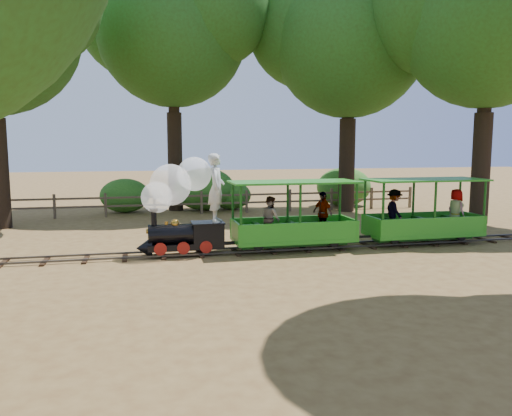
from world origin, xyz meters
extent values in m
plane|color=olive|center=(0.00, 0.00, 0.00)|extent=(90.00, 90.00, 0.00)
cube|color=#3F3D3A|center=(0.00, -0.30, 0.08)|extent=(22.00, 0.05, 0.05)
cube|color=#3F3D3A|center=(0.00, 0.30, 0.08)|extent=(22.00, 0.05, 0.05)
cube|color=#382314|center=(0.00, 0.00, 0.03)|extent=(0.12, 1.00, 0.05)
cube|color=#382314|center=(-5.00, 0.00, 0.03)|extent=(0.12, 1.00, 0.05)
cube|color=#382314|center=(5.00, 0.00, 0.03)|extent=(0.12, 1.00, 0.05)
cube|color=black|center=(-2.38, 0.00, 0.27)|extent=(2.05, 0.65, 0.17)
cylinder|color=black|center=(-2.71, 0.00, 0.61)|extent=(1.30, 0.52, 0.52)
cylinder|color=black|center=(-3.22, 0.00, 1.08)|extent=(0.15, 0.15, 0.41)
sphere|color=#AC7C29|center=(-2.66, 0.00, 0.89)|extent=(0.24, 0.24, 0.24)
cylinder|color=#AC7C29|center=(-2.90, 0.00, 0.91)|extent=(0.09, 0.09, 0.09)
cube|color=black|center=(-1.78, 0.00, 0.61)|extent=(0.84, 0.65, 0.51)
cube|color=black|center=(-1.78, 0.00, 0.88)|extent=(0.88, 0.71, 0.04)
cone|color=black|center=(-3.50, 0.00, 0.25)|extent=(0.42, 0.59, 0.59)
cylinder|color=#AC7C29|center=(-3.39, 0.00, 0.70)|extent=(0.09, 0.13, 0.13)
cylinder|color=#9B140E|center=(-3.08, -0.33, 0.27)|extent=(0.33, 0.06, 0.33)
cylinder|color=#9B140E|center=(-3.08, 0.33, 0.27)|extent=(0.33, 0.06, 0.33)
cylinder|color=#9B140E|center=(-2.48, -0.33, 0.27)|extent=(0.33, 0.06, 0.33)
cylinder|color=#9B140E|center=(-2.48, 0.33, 0.27)|extent=(0.33, 0.06, 0.33)
cylinder|color=#9B140E|center=(-1.87, -0.33, 0.27)|extent=(0.33, 0.06, 0.33)
cylinder|color=#9B140E|center=(-1.87, 0.33, 0.27)|extent=(0.33, 0.06, 0.33)
sphere|color=white|center=(-3.13, 0.05, 1.61)|extent=(0.84, 0.84, 0.84)
sphere|color=white|center=(-2.76, 0.10, 1.93)|extent=(1.12, 1.12, 1.12)
sphere|color=white|center=(-2.11, 0.15, 2.21)|extent=(0.93, 0.93, 0.93)
imported|color=silver|center=(-1.53, -0.05, 1.83)|extent=(0.60, 0.77, 1.87)
cube|color=#288D1E|center=(0.69, 0.00, 0.32)|extent=(3.47, 1.33, 0.10)
cube|color=#134F12|center=(0.69, 0.00, 0.20)|extent=(3.12, 0.51, 0.14)
cube|color=#288D1E|center=(0.69, -0.62, 0.63)|extent=(3.47, 0.06, 0.51)
cube|color=#288D1E|center=(0.69, 0.62, 0.63)|extent=(3.47, 0.06, 0.51)
cube|color=#288D1E|center=(0.69, 0.00, 1.96)|extent=(3.62, 1.48, 0.05)
cylinder|color=#134F12|center=(-0.96, -0.60, 1.14)|extent=(0.07, 0.07, 1.63)
cylinder|color=#134F12|center=(-0.96, 0.60, 1.14)|extent=(0.07, 0.07, 1.63)
cylinder|color=#134F12|center=(2.34, -0.60, 1.14)|extent=(0.07, 0.07, 1.63)
cylinder|color=#134F12|center=(2.34, 0.60, 1.14)|extent=(0.07, 0.07, 1.63)
cube|color=#134F12|center=(-0.35, 0.00, 0.58)|extent=(0.12, 1.12, 0.41)
cube|color=#134F12|center=(0.69, 0.00, 0.58)|extent=(0.12, 1.12, 0.41)
cube|color=#134F12|center=(1.73, 0.00, 0.58)|extent=(0.12, 1.12, 0.41)
cylinder|color=black|center=(-0.42, -0.35, 0.24)|extent=(0.29, 0.06, 0.29)
cylinder|color=black|center=(-0.42, 0.35, 0.24)|extent=(0.29, 0.06, 0.29)
cylinder|color=black|center=(1.80, -0.35, 0.24)|extent=(0.29, 0.06, 0.29)
cylinder|color=black|center=(1.80, 0.35, 0.24)|extent=(0.29, 0.06, 0.29)
imported|color=gray|center=(-0.08, -0.34, 0.99)|extent=(0.61, 0.70, 1.23)
imported|color=gray|center=(1.63, 0.19, 1.01)|extent=(0.58, 0.81, 1.27)
cube|color=#288D1E|center=(4.81, 0.00, 0.32)|extent=(3.47, 1.33, 0.10)
cube|color=#134F12|center=(4.81, 0.00, 0.20)|extent=(3.12, 0.51, 0.14)
cube|color=#288D1E|center=(4.81, -0.62, 0.63)|extent=(3.47, 0.06, 0.51)
cube|color=#288D1E|center=(4.81, 0.62, 0.63)|extent=(3.47, 0.06, 0.51)
cube|color=#288D1E|center=(4.81, 0.00, 1.96)|extent=(3.62, 1.48, 0.05)
cylinder|color=#134F12|center=(3.16, -0.60, 1.14)|extent=(0.07, 0.07, 1.63)
cylinder|color=#134F12|center=(3.16, 0.60, 1.14)|extent=(0.07, 0.07, 1.63)
cylinder|color=#134F12|center=(6.46, -0.60, 1.14)|extent=(0.07, 0.07, 1.63)
cylinder|color=#134F12|center=(6.46, 0.60, 1.14)|extent=(0.07, 0.07, 1.63)
cube|color=#134F12|center=(3.77, 0.00, 0.58)|extent=(0.12, 1.12, 0.41)
cube|color=#134F12|center=(4.81, 0.00, 0.58)|extent=(0.12, 1.12, 0.41)
cube|color=#134F12|center=(5.85, 0.00, 0.58)|extent=(0.12, 1.12, 0.41)
cylinder|color=black|center=(3.70, -0.35, 0.24)|extent=(0.29, 0.06, 0.29)
cylinder|color=black|center=(3.70, 0.35, 0.24)|extent=(0.29, 0.06, 0.29)
cylinder|color=black|center=(5.92, -0.35, 0.24)|extent=(0.29, 0.06, 0.29)
cylinder|color=black|center=(5.92, 0.35, 0.24)|extent=(0.29, 0.06, 0.29)
imported|color=gray|center=(3.91, 0.14, 1.02)|extent=(0.54, 0.87, 1.30)
imported|color=gray|center=(5.76, -0.22, 1.03)|extent=(0.50, 0.69, 1.30)
cylinder|color=#2D2116|center=(-2.00, 9.50, 2.21)|extent=(0.66, 0.66, 4.43)
cylinder|color=#2D2116|center=(-2.00, 9.50, 5.69)|extent=(0.50, 0.50, 2.53)
sphere|color=#284916|center=(-2.00, 9.50, 7.95)|extent=(6.62, 6.62, 6.62)
sphere|color=#284916|center=(-0.34, 8.51, 8.78)|extent=(4.97, 4.97, 4.97)
sphere|color=#284916|center=(-3.49, 10.66, 8.62)|extent=(5.30, 5.30, 5.30)
cylinder|color=#2D2116|center=(5.50, 7.50, 2.07)|extent=(0.72, 0.72, 4.14)
cylinder|color=#2D2116|center=(5.50, 7.50, 5.33)|extent=(0.54, 0.54, 2.37)
sphere|color=#284916|center=(5.50, 7.50, 7.52)|extent=(6.73, 6.73, 6.73)
sphere|color=#284916|center=(7.18, 6.49, 8.36)|extent=(5.05, 5.05, 5.05)
sphere|color=#284916|center=(3.99, 8.68, 8.19)|extent=(5.38, 5.38, 5.38)
cylinder|color=#2D2116|center=(9.00, 3.00, 2.09)|extent=(0.68, 0.68, 4.19)
cylinder|color=#2D2116|center=(9.00, 3.00, 5.38)|extent=(0.51, 0.51, 2.39)
sphere|color=#284916|center=(9.00, 3.00, 7.54)|extent=(6.45, 6.45, 6.45)
sphere|color=#284916|center=(7.55, 4.13, 8.19)|extent=(5.16, 5.16, 5.16)
cube|color=brown|center=(-9.00, 8.00, 0.50)|extent=(0.10, 0.10, 1.00)
cube|color=brown|center=(-7.00, 8.00, 0.50)|extent=(0.10, 0.10, 1.00)
cube|color=brown|center=(-5.00, 8.00, 0.50)|extent=(0.10, 0.10, 1.00)
cube|color=brown|center=(-3.00, 8.00, 0.50)|extent=(0.10, 0.10, 1.00)
cube|color=brown|center=(-1.00, 8.00, 0.50)|extent=(0.10, 0.10, 1.00)
cube|color=brown|center=(1.00, 8.00, 0.50)|extent=(0.10, 0.10, 1.00)
cube|color=brown|center=(3.00, 8.00, 0.50)|extent=(0.10, 0.10, 1.00)
cube|color=brown|center=(5.00, 8.00, 0.50)|extent=(0.10, 0.10, 1.00)
cube|color=brown|center=(7.00, 8.00, 0.50)|extent=(0.10, 0.10, 1.00)
cube|color=brown|center=(9.00, 8.00, 0.50)|extent=(0.10, 0.10, 1.00)
cube|color=brown|center=(0.00, 8.00, 0.80)|extent=(18.00, 0.06, 0.08)
cube|color=brown|center=(0.00, 8.00, 0.45)|extent=(18.00, 0.06, 0.08)
ellipsoid|color=#2D6B1E|center=(-4.25, 9.30, 0.75)|extent=(2.18, 1.67, 1.51)
ellipsoid|color=#2D6B1E|center=(-0.70, 9.30, 0.97)|extent=(2.81, 2.16, 1.95)
ellipsoid|color=#2D6B1E|center=(0.53, 9.30, 0.65)|extent=(1.88, 1.45, 1.30)
ellipsoid|color=#2D6B1E|center=(6.15, 9.30, 0.94)|extent=(2.72, 2.09, 1.88)
camera|label=1|loc=(-3.52, -13.46, 3.01)|focal=35.00mm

